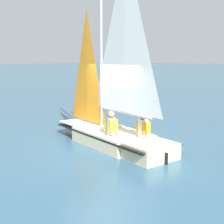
{
  "coord_description": "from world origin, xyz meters",
  "views": [
    {
      "loc": [
        6.48,
        6.94,
        2.7
      ],
      "look_at": [
        0.0,
        0.0,
        1.04
      ],
      "focal_mm": 50.0,
      "sensor_mm": 36.0,
      "label": 1
    }
  ],
  "objects": [
    {
      "name": "ground_plane",
      "position": [
        0.0,
        0.0,
        0.0
      ],
      "size": [
        260.0,
        260.0,
        0.0
      ],
      "primitive_type": "plane",
      "color": "#38607A"
    },
    {
      "name": "sailboat_main",
      "position": [
        0.0,
        0.03,
        0.85
      ],
      "size": [
        1.96,
        4.66,
        5.81
      ],
      "rotation": [
        0.0,
        0.0,
        4.6
      ],
      "color": "beige",
      "rests_on": "ground_plane"
    },
    {
      "name": "sailor_helm",
      "position": [
        0.34,
        0.31,
        0.62
      ],
      "size": [
        0.33,
        0.37,
        1.16
      ],
      "rotation": [
        0.0,
        0.0,
        4.6
      ],
      "color": "black",
      "rests_on": "ground_plane"
    },
    {
      "name": "sailor_crew",
      "position": [
        -0.14,
        1.16,
        0.63
      ],
      "size": [
        0.33,
        0.37,
        1.16
      ],
      "rotation": [
        0.0,
        0.0,
        4.6
      ],
      "color": "black",
      "rests_on": "ground_plane"
    }
  ]
}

